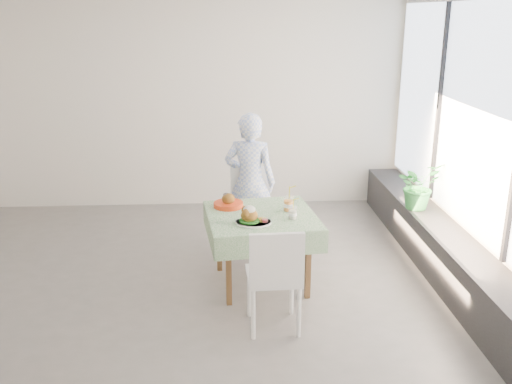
{
  "coord_description": "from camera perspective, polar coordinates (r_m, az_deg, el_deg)",
  "views": [
    {
      "loc": [
        0.53,
        -5.32,
        2.63
      ],
      "look_at": [
        0.85,
        -0.03,
        0.96
      ],
      "focal_mm": 40.0,
      "sensor_mm": 36.0,
      "label": 1
    }
  ],
  "objects": [
    {
      "name": "juice_cup_lemonade",
      "position": [
        5.46,
        3.69,
        -2.14
      ],
      "size": [
        0.09,
        0.09,
        0.24
      ],
      "color": "white",
      "rests_on": "cafe_table"
    },
    {
      "name": "potted_plant",
      "position": [
        6.67,
        15.93,
        0.63
      ],
      "size": [
        0.61,
        0.58,
        0.54
      ],
      "primitive_type": "imported",
      "rotation": [
        0.0,
        0.0,
        0.44
      ],
      "color": "#2C853A",
      "rests_on": "window_ledge"
    },
    {
      "name": "wall_front",
      "position": [
        3.12,
        -12.99,
        -6.19
      ],
      "size": [
        6.0,
        0.02,
        2.8
      ],
      "primitive_type": "cube",
      "color": "silver",
      "rests_on": "ground"
    },
    {
      "name": "chair_near",
      "position": [
        4.99,
        1.77,
        -10.41
      ],
      "size": [
        0.47,
        0.47,
        0.95
      ],
      "color": "white",
      "rests_on": "ground"
    },
    {
      "name": "main_dish",
      "position": [
        5.33,
        -0.47,
        -2.58
      ],
      "size": [
        0.34,
        0.34,
        0.18
      ],
      "color": "white",
      "rests_on": "cafe_table"
    },
    {
      "name": "wall_right",
      "position": [
        5.99,
        21.08,
        4.49
      ],
      "size": [
        0.02,
        5.0,
        2.8
      ],
      "primitive_type": "cube",
      "color": "silver",
      "rests_on": "ground"
    },
    {
      "name": "diner",
      "position": [
        6.43,
        -0.6,
        0.97
      ],
      "size": [
        0.66,
        0.51,
        1.6
      ],
      "primitive_type": "imported",
      "rotation": [
        0.0,
        0.0,
        2.89
      ],
      "color": "#93ACEC",
      "rests_on": "ground"
    },
    {
      "name": "wall_back",
      "position": [
        7.93,
        -7.28,
        8.47
      ],
      "size": [
        6.0,
        0.02,
        2.8
      ],
      "primitive_type": "cube",
      "color": "silver",
      "rests_on": "ground"
    },
    {
      "name": "juice_cup_orange",
      "position": [
        5.67,
        3.27,
        -1.23
      ],
      "size": [
        0.11,
        0.11,
        0.3
      ],
      "color": "white",
      "rests_on": "cafe_table"
    },
    {
      "name": "chair_far",
      "position": [
        6.51,
        -0.44,
        -3.53
      ],
      "size": [
        0.47,
        0.47,
        0.95
      ],
      "color": "white",
      "rests_on": "ground"
    },
    {
      "name": "cafe_table",
      "position": [
        5.68,
        0.54,
        -4.93
      ],
      "size": [
        1.16,
        1.16,
        0.74
      ],
      "color": "brown",
      "rests_on": "ground"
    },
    {
      "name": "window_ledge",
      "position": [
        6.25,
        18.26,
        -5.78
      ],
      "size": [
        0.4,
        4.8,
        0.5
      ],
      "primitive_type": "cube",
      "color": "black",
      "rests_on": "ground"
    },
    {
      "name": "window_pane",
      "position": [
        5.93,
        21.08,
        6.85
      ],
      "size": [
        0.01,
        4.8,
        2.18
      ],
      "primitive_type": "cube",
      "color": "#D1E0F9",
      "rests_on": "ground"
    },
    {
      "name": "second_dish",
      "position": [
        5.79,
        -2.78,
        -1.1
      ],
      "size": [
        0.3,
        0.3,
        0.14
      ],
      "color": "red",
      "rests_on": "cafe_table"
    },
    {
      "name": "floor",
      "position": [
        5.96,
        -8.26,
        -8.87
      ],
      "size": [
        6.0,
        6.0,
        0.0
      ],
      "primitive_type": "plane",
      "color": "#5F5C5A",
      "rests_on": "ground"
    }
  ]
}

